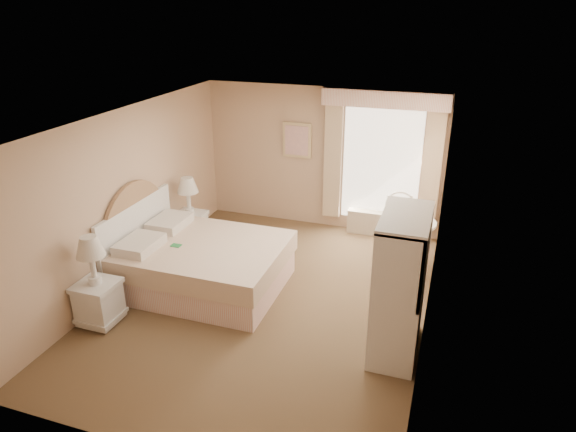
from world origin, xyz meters
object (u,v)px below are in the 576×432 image
(nightstand_far, at_px, (190,220))
(cafe_chair, at_px, (399,218))
(round_table, at_px, (411,236))
(bed, at_px, (196,262))
(armoire, at_px, (400,296))
(nightstand_near, at_px, (97,292))

(nightstand_far, bearing_deg, cafe_chair, 14.28)
(round_table, height_order, cafe_chair, cafe_chair)
(bed, relative_size, cafe_chair, 2.25)
(nightstand_far, bearing_deg, armoire, -25.60)
(cafe_chair, bearing_deg, nightstand_far, 179.33)
(nightstand_near, relative_size, nightstand_far, 1.02)
(nightstand_far, xyz_separation_m, round_table, (3.56, 0.38, 0.07))
(nightstand_far, bearing_deg, bed, -58.30)
(bed, distance_m, nightstand_near, 1.43)
(bed, bearing_deg, nightstand_near, -120.52)
(round_table, xyz_separation_m, cafe_chair, (-0.24, 0.47, 0.07))
(round_table, height_order, armoire, armoire)
(nightstand_far, relative_size, cafe_chair, 1.16)
(cafe_chair, relative_size, armoire, 0.58)
(bed, height_order, cafe_chair, bed)
(bed, relative_size, nightstand_far, 1.94)
(bed, height_order, nightstand_near, bed)
(round_table, bearing_deg, nightstand_near, -141.99)
(nightstand_near, distance_m, nightstand_far, 2.41)
(nightstand_near, xyz_separation_m, armoire, (3.65, 0.66, 0.26))
(armoire, bearing_deg, nightstand_near, -169.75)
(bed, bearing_deg, armoire, -11.08)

